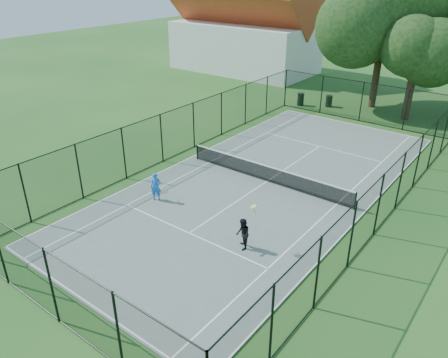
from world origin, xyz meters
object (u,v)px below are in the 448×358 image
Objects in this scene: tennis_net at (267,173)px; player_black at (243,234)px; trash_bin_left at (301,99)px; trash_bin_right at (329,101)px; player_blue at (156,187)px.

tennis_net is 4.98× the size of player_black.
trash_bin_left is (-5.50, 13.90, -0.06)m from tennis_net.
trash_bin_left is 21.35m from player_black.
trash_bin_left is 2.33m from trash_bin_right.
trash_bin_left reaches higher than tennis_net.
player_black reaches higher than tennis_net.
trash_bin_left is 19.13m from player_blue.
tennis_net is 9.81× the size of trash_bin_left.
player_blue reaches higher than trash_bin_right.
tennis_net is 10.80× the size of trash_bin_right.
tennis_net is at bearing 56.83° from player_blue.
trash_bin_right is (2.04, 1.14, -0.05)m from trash_bin_left.
trash_bin_left reaches higher than trash_bin_right.
tennis_net is 6.91× the size of player_blue.
player_blue is (0.13, -20.14, 0.32)m from trash_bin_right.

